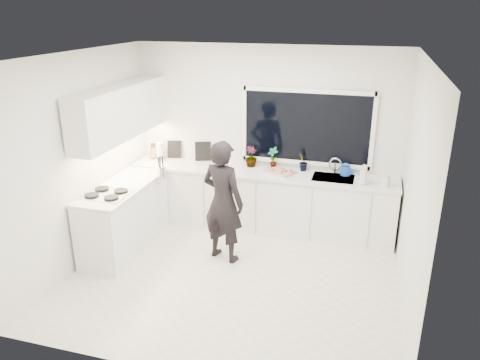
% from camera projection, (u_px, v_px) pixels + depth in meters
% --- Properties ---
extents(floor, '(4.00, 3.50, 0.02)m').
position_uv_depth(floor, '(233.00, 277.00, 5.89)').
color(floor, beige).
rests_on(floor, ground).
extents(wall_back, '(4.00, 0.02, 2.70)m').
position_uv_depth(wall_back, '(266.00, 137.00, 7.00)').
color(wall_back, white).
rests_on(wall_back, ground).
extents(wall_left, '(0.02, 3.50, 2.70)m').
position_uv_depth(wall_left, '(81.00, 161.00, 5.94)').
color(wall_left, white).
rests_on(wall_left, ground).
extents(wall_right, '(0.02, 3.50, 2.70)m').
position_uv_depth(wall_right, '(415.00, 194.00, 4.90)').
color(wall_right, white).
rests_on(wall_right, ground).
extents(ceiling, '(4.00, 3.50, 0.02)m').
position_uv_depth(ceiling, '(231.00, 55.00, 4.94)').
color(ceiling, white).
rests_on(ceiling, wall_back).
extents(window, '(1.80, 0.02, 1.00)m').
position_uv_depth(window, '(307.00, 127.00, 6.75)').
color(window, black).
rests_on(window, wall_back).
extents(base_cabinets_back, '(3.92, 0.58, 0.88)m').
position_uv_depth(base_cabinets_back, '(260.00, 201.00, 7.04)').
color(base_cabinets_back, white).
rests_on(base_cabinets_back, floor).
extents(base_cabinets_left, '(0.58, 1.60, 0.88)m').
position_uv_depth(base_cabinets_left, '(125.00, 218.00, 6.48)').
color(base_cabinets_left, white).
rests_on(base_cabinets_left, floor).
extents(countertop_back, '(3.94, 0.62, 0.04)m').
position_uv_depth(countertop_back, '(261.00, 172.00, 6.87)').
color(countertop_back, silver).
rests_on(countertop_back, base_cabinets_back).
extents(countertop_left, '(0.62, 1.60, 0.04)m').
position_uv_depth(countertop_left, '(122.00, 187.00, 6.32)').
color(countertop_left, silver).
rests_on(countertop_left, base_cabinets_left).
extents(upper_cabinets, '(0.34, 2.10, 0.70)m').
position_uv_depth(upper_cabinets, '(121.00, 112.00, 6.34)').
color(upper_cabinets, white).
rests_on(upper_cabinets, wall_left).
extents(sink, '(0.58, 0.42, 0.14)m').
position_uv_depth(sink, '(333.00, 181.00, 6.62)').
color(sink, silver).
rests_on(sink, countertop_back).
extents(faucet, '(0.03, 0.03, 0.22)m').
position_uv_depth(faucet, '(335.00, 166.00, 6.74)').
color(faucet, silver).
rests_on(faucet, countertop_back).
extents(stovetop, '(0.56, 0.48, 0.03)m').
position_uv_depth(stovetop, '(107.00, 194.00, 6.00)').
color(stovetop, black).
rests_on(stovetop, countertop_left).
extents(person, '(0.69, 0.55, 1.64)m').
position_uv_depth(person, '(223.00, 202.00, 6.05)').
color(person, black).
rests_on(person, floor).
extents(pizza_tray, '(0.50, 0.44, 0.03)m').
position_uv_depth(pizza_tray, '(280.00, 172.00, 6.76)').
color(pizza_tray, '#B4B4B8').
rests_on(pizza_tray, countertop_back).
extents(pizza, '(0.45, 0.39, 0.01)m').
position_uv_depth(pizza, '(280.00, 171.00, 6.76)').
color(pizza, red).
rests_on(pizza, pizza_tray).
extents(watering_can, '(0.16, 0.16, 0.13)m').
position_uv_depth(watering_can, '(345.00, 171.00, 6.68)').
color(watering_can, '#1247B1').
rests_on(watering_can, countertop_back).
extents(paper_towel_roll, '(0.15, 0.15, 0.26)m').
position_uv_depth(paper_towel_roll, '(160.00, 151.00, 7.35)').
color(paper_towel_roll, silver).
rests_on(paper_towel_roll, countertop_back).
extents(knife_block, '(0.15, 0.13, 0.22)m').
position_uv_depth(knife_block, '(155.00, 151.00, 7.42)').
color(knife_block, '#A0654A').
rests_on(knife_block, countertop_back).
extents(utensil_crock, '(0.13, 0.13, 0.16)m').
position_uv_depth(utensil_crock, '(161.00, 172.00, 6.59)').
color(utensil_crock, silver).
rests_on(utensil_crock, countertop_left).
extents(picture_frame_large, '(0.22, 0.06, 0.28)m').
position_uv_depth(picture_frame_large, '(174.00, 149.00, 7.42)').
color(picture_frame_large, black).
rests_on(picture_frame_large, countertop_back).
extents(picture_frame_small, '(0.24, 0.10, 0.30)m').
position_uv_depth(picture_frame_small, '(203.00, 151.00, 7.29)').
color(picture_frame_small, black).
rests_on(picture_frame_small, countertop_back).
extents(herb_plants, '(0.98, 0.24, 0.33)m').
position_uv_depth(herb_plants, '(270.00, 158.00, 6.94)').
color(herb_plants, '#26662D').
rests_on(herb_plants, countertop_back).
extents(soap_bottles, '(0.42, 0.13, 0.28)m').
position_uv_depth(soap_bottles, '(372.00, 176.00, 6.29)').
color(soap_bottles, '#D8BF66').
rests_on(soap_bottles, countertop_back).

